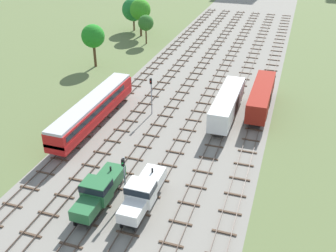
% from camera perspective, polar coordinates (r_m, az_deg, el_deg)
% --- Properties ---
extents(ground_plane, '(480.00, 480.00, 0.00)m').
position_cam_1_polar(ground_plane, '(63.86, 3.32, 3.68)').
color(ground_plane, '#5B6B3D').
extents(ballast_bed, '(25.72, 176.00, 0.01)m').
position_cam_1_polar(ballast_bed, '(63.86, 3.32, 3.69)').
color(ballast_bed, gray).
rests_on(ballast_bed, ground).
extents(track_far_left, '(2.40, 126.00, 0.29)m').
position_cam_1_polar(track_far_left, '(67.96, -5.34, 5.35)').
color(track_far_left, '#47382D').
rests_on(track_far_left, ground).
extents(track_left, '(2.40, 126.00, 0.29)m').
position_cam_1_polar(track_left, '(66.45, -1.89, 4.90)').
color(track_left, '#47382D').
rests_on(track_left, ground).
extents(track_centre_left, '(2.40, 126.00, 0.29)m').
position_cam_1_polar(track_centre_left, '(65.20, 1.71, 4.41)').
color(track_centre_left, '#47382D').
rests_on(track_centre_left, ground).
extents(track_centre, '(2.40, 126.00, 0.29)m').
position_cam_1_polar(track_centre, '(64.22, 5.43, 3.88)').
color(track_centre, '#47382D').
rests_on(track_centre, ground).
extents(track_centre_right, '(2.40, 126.00, 0.29)m').
position_cam_1_polar(track_centre_right, '(63.52, 9.25, 3.33)').
color(track_centre_right, '#47382D').
rests_on(track_centre_right, ground).
extents(track_right, '(2.40, 126.00, 0.29)m').
position_cam_1_polar(track_right, '(63.12, 13.12, 2.75)').
color(track_right, '#47382D').
rests_on(track_right, ground).
extents(shunter_loco_centre_left_nearest, '(2.74, 8.46, 3.10)m').
position_cam_1_polar(shunter_loco_centre_left_nearest, '(41.46, -9.92, -9.07)').
color(shunter_loco_centre_left_nearest, '#286638').
rests_on(shunter_loco_centre_left_nearest, ground).
extents(shunter_loco_centre_near, '(2.74, 8.46, 3.10)m').
position_cam_1_polar(shunter_loco_centre_near, '(40.70, -3.68, -9.45)').
color(shunter_loco_centre_near, white).
rests_on(shunter_loco_centre_near, ground).
extents(diesel_railcar_far_left_mid, '(2.96, 20.50, 3.80)m').
position_cam_1_polar(diesel_railcar_far_left_mid, '(56.25, -10.72, 2.45)').
color(diesel_railcar_far_left_mid, red).
rests_on(diesel_railcar_far_left_mid, ground).
extents(freight_boxcar_centre_right_midfar, '(2.87, 14.00, 3.60)m').
position_cam_1_polar(freight_boxcar_centre_right_midfar, '(57.81, 8.51, 3.25)').
color(freight_boxcar_centre_right_midfar, white).
rests_on(freight_boxcar_centre_right_midfar, ground).
extents(freight_boxcar_right_far, '(2.87, 14.00, 3.60)m').
position_cam_1_polar(freight_boxcar_right_far, '(61.09, 13.24, 4.23)').
color(freight_boxcar_right_far, maroon).
rests_on(freight_boxcar_right_far, ground).
extents(signal_post_nearest, '(0.28, 0.47, 5.82)m').
position_cam_1_polar(signal_post_nearest, '(58.00, -2.42, 4.98)').
color(signal_post_nearest, gray).
rests_on(signal_post_nearest, ground).
extents(signal_post_near, '(0.28, 0.47, 5.39)m').
position_cam_1_polar(signal_post_near, '(40.95, -6.31, -6.84)').
color(signal_post_near, gray).
rests_on(signal_post_near, ground).
extents(lineside_tree_0, '(5.54, 5.54, 7.91)m').
position_cam_1_polar(lineside_tree_0, '(101.41, -5.00, 16.31)').
color(lineside_tree_0, '#4C331E').
rests_on(lineside_tree_0, ground).
extents(lineside_tree_1, '(4.37, 4.37, 8.16)m').
position_cam_1_polar(lineside_tree_1, '(77.47, -10.71, 12.54)').
color(lineside_tree_1, '#4C331E').
rests_on(lineside_tree_1, ground).
extents(lineside_tree_2, '(3.46, 3.46, 6.45)m').
position_cam_1_polar(lineside_tree_2, '(90.59, -3.21, 14.56)').
color(lineside_tree_2, '#4C331E').
rests_on(lineside_tree_2, ground).
extents(lineside_tree_3, '(4.83, 4.83, 8.63)m').
position_cam_1_polar(lineside_tree_3, '(96.38, -4.00, 16.32)').
color(lineside_tree_3, '#4C331E').
rests_on(lineside_tree_3, ground).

